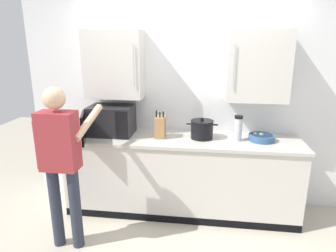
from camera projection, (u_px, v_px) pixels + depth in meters
name	position (u px, v px, depth m)	size (l,w,h in m)	color
ground_plane	(174.00, 250.00, 2.92)	(9.38, 9.38, 0.00)	#B7AD99
back_wall_tiled	(185.00, 87.00, 3.53)	(3.90, 0.44, 2.72)	white
counter_unit	(181.00, 175.00, 3.50)	(2.68, 0.65, 0.91)	beige
microwave_oven	(109.00, 120.00, 3.47)	(0.51, 0.73, 0.34)	black
thermos_flask	(238.00, 128.00, 3.25)	(0.09, 0.09, 0.28)	#B7BABF
knife_block	(160.00, 127.00, 3.36)	(0.11, 0.15, 0.32)	#A37547
stock_pot	(202.00, 129.00, 3.34)	(0.35, 0.25, 0.24)	black
fruit_bowl	(262.00, 137.00, 3.27)	(0.28, 0.28, 0.09)	#335684
person_figure	(61.00, 156.00, 2.75)	(0.48, 0.62, 1.59)	#282D3D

